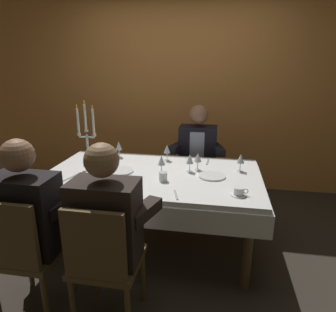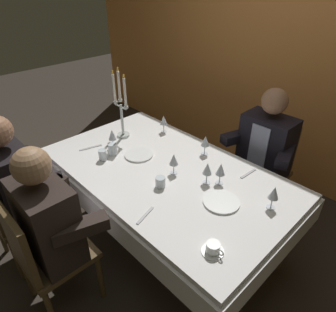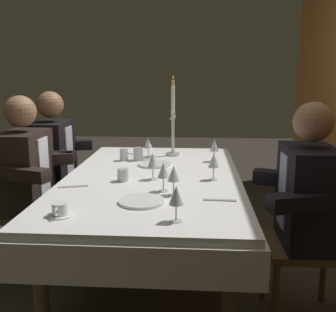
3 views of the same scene
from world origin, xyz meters
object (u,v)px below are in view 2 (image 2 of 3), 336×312
at_px(candelabra, 121,109).
at_px(water_tumbler_2, 103,155).
at_px(water_tumbler_1, 160,182).
at_px(dinner_plate_0, 139,154).
at_px(water_tumbler_0, 113,149).
at_px(seated_diner_2, 266,145).
at_px(dining_table, 165,182).
at_px(wine_glass_1, 205,142).
at_px(coffee_cup_0, 213,248).
at_px(seated_diner_0, 12,182).
at_px(wine_glass_3, 274,193).
at_px(wine_glass_0, 207,169).
at_px(wine_glass_5, 174,160).
at_px(wine_glass_6, 112,135).
at_px(wine_glass_4, 164,121).
at_px(seated_diner_1, 47,221).
at_px(dinner_plate_1, 221,202).
at_px(wine_glass_2, 221,170).

relative_size(candelabra, water_tumbler_2, 7.15).
bearing_deg(water_tumbler_1, dinner_plate_0, 160.31).
bearing_deg(water_tumbler_0, seated_diner_2, 53.13).
height_order(dining_table, wine_glass_1, wine_glass_1).
distance_m(coffee_cup_0, seated_diner_0, 1.49).
bearing_deg(wine_glass_3, candelabra, -176.23).
bearing_deg(wine_glass_0, candelabra, -179.91).
relative_size(wine_glass_5, wine_glass_6, 1.00).
relative_size(candelabra, coffee_cup_0, 4.70).
height_order(wine_glass_4, seated_diner_1, seated_diner_1).
xyz_separation_m(wine_glass_4, water_tumbler_2, (0.01, -0.67, -0.07)).
distance_m(dinner_plate_1, wine_glass_4, 1.06).
relative_size(dinner_plate_1, seated_diner_1, 0.19).
xyz_separation_m(wine_glass_1, seated_diner_0, (-0.71, -1.27, -0.12)).
bearing_deg(wine_glass_5, seated_diner_2, 73.90).
distance_m(wine_glass_1, seated_diner_0, 1.46).
bearing_deg(coffee_cup_0, wine_glass_3, 86.43).
xyz_separation_m(candelabra, dinner_plate_1, (1.17, -0.09, -0.25)).
height_order(wine_glass_0, wine_glass_6, same).
distance_m(dinner_plate_0, dinner_plate_1, 0.82).
distance_m(wine_glass_2, seated_diner_0, 1.47).
bearing_deg(coffee_cup_0, dining_table, 154.67).
xyz_separation_m(dining_table, wine_glass_3, (0.77, 0.19, 0.23)).
distance_m(seated_diner_0, seated_diner_2, 2.02).
relative_size(candelabra, water_tumbler_1, 8.20).
xyz_separation_m(candelabra, water_tumbler_0, (0.20, -0.25, -0.21)).
xyz_separation_m(dining_table, wine_glass_6, (-0.54, -0.09, 0.24)).
distance_m(wine_glass_3, water_tumbler_2, 1.29).
xyz_separation_m(dining_table, wine_glass_1, (0.06, 0.38, 0.23)).
bearing_deg(water_tumbler_1, water_tumbler_2, -170.59).
height_order(seated_diner_1, seated_diner_2, same).
bearing_deg(wine_glass_4, wine_glass_1, -3.09).
distance_m(candelabra, wine_glass_5, 0.74).
height_order(wine_glass_3, seated_diner_2, seated_diner_2).
bearing_deg(water_tumbler_2, wine_glass_3, 20.32).
distance_m(wine_glass_6, seated_diner_1, 0.92).
xyz_separation_m(dinner_plate_0, seated_diner_0, (-0.35, -0.87, -0.01)).
relative_size(dinner_plate_0, wine_glass_2, 1.42).
distance_m(wine_glass_0, seated_diner_1, 1.07).
bearing_deg(water_tumbler_1, wine_glass_5, 105.45).
bearing_deg(dining_table, water_tumbler_0, -160.74).
height_order(candelabra, wine_glass_5, candelabra).
height_order(wine_glass_1, wine_glass_6, same).
bearing_deg(dinner_plate_1, wine_glass_3, 37.35).
distance_m(wine_glass_0, seated_diner_2, 0.80).
xyz_separation_m(candelabra, dinner_plate_0, (0.35, -0.11, -0.25)).
bearing_deg(seated_diner_1, dining_table, 83.73).
distance_m(dinner_plate_1, coffee_cup_0, 0.41).
xyz_separation_m(wine_glass_2, seated_diner_2, (-0.06, 0.73, -0.12)).
relative_size(wine_glass_3, wine_glass_5, 1.00).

